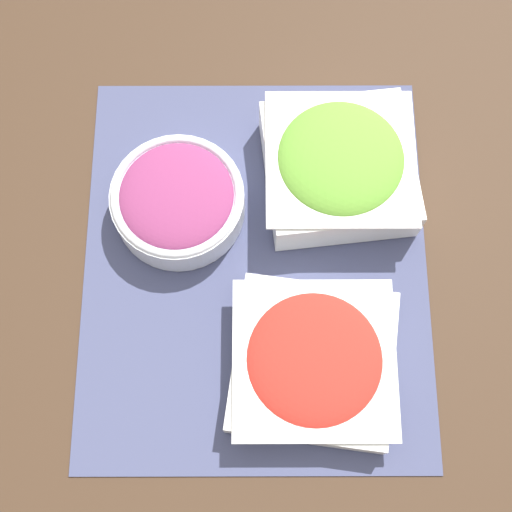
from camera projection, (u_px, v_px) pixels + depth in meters
The scene contains 5 objects.
ground_plane at pixel (256, 264), 0.92m from camera, with size 3.00×3.00×0.00m, color #422D1E.
placemat at pixel (256, 264), 0.91m from camera, with size 0.52×0.44×0.00m.
onion_bowl at pixel (178, 200), 0.90m from camera, with size 0.17×0.17×0.06m.
tomato_bowl at pixel (314, 361), 0.85m from camera, with size 0.21×0.21×0.05m.
lettuce_bowl at pixel (340, 165), 0.91m from camera, with size 0.20×0.20×0.08m.
Camera 1 is at (0.27, -0.00, 0.87)m, focal length 50.00 mm.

